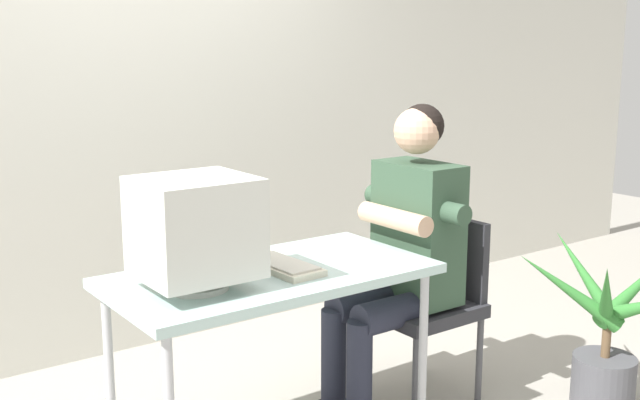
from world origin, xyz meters
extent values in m
cube|color=silver|center=(0.30, 1.40, 1.50)|extent=(8.00, 0.10, 3.00)
cylinder|color=#B7B7BC|center=(0.56, -0.26, 0.36)|extent=(0.04, 0.04, 0.71)
cylinder|color=#B7B7BC|center=(-0.56, 0.26, 0.36)|extent=(0.04, 0.04, 0.71)
cylinder|color=#B7B7BC|center=(0.56, 0.26, 0.36)|extent=(0.04, 0.04, 0.71)
cube|color=silver|center=(0.00, 0.00, 0.73)|extent=(1.25, 0.65, 0.04)
cylinder|color=silver|center=(-0.34, -0.04, 0.76)|extent=(0.23, 0.23, 0.02)
cylinder|color=silver|center=(-0.34, -0.04, 0.79)|extent=(0.06, 0.06, 0.03)
cube|color=silver|center=(-0.34, -0.04, 0.98)|extent=(0.39, 0.36, 0.35)
cube|color=black|center=(-0.13, -0.04, 0.98)|extent=(0.01, 0.31, 0.29)
cube|color=beige|center=(0.04, 0.02, 0.76)|extent=(0.18, 0.44, 0.02)
cube|color=beige|center=(0.04, 0.02, 0.78)|extent=(0.16, 0.39, 0.01)
cylinder|color=#4C4C51|center=(0.61, -0.18, 0.20)|extent=(0.03, 0.03, 0.40)
cylinder|color=#4C4C51|center=(1.00, -0.18, 0.20)|extent=(0.03, 0.03, 0.40)
cylinder|color=#4C4C51|center=(0.61, 0.22, 0.20)|extent=(0.03, 0.03, 0.40)
cylinder|color=#4C4C51|center=(1.00, 0.22, 0.20)|extent=(0.03, 0.03, 0.40)
cube|color=#2D2D33|center=(0.80, 0.02, 0.43)|extent=(0.45, 0.45, 0.06)
cube|color=#2D2D33|center=(1.01, 0.02, 0.65)|extent=(0.04, 0.41, 0.37)
cube|color=#334C38|center=(0.78, 0.02, 0.79)|extent=(0.22, 0.39, 0.62)
sphere|color=tan|center=(0.76, 0.02, 1.24)|extent=(0.20, 0.20, 0.20)
sphere|color=black|center=(0.79, 0.02, 1.26)|extent=(0.19, 0.19, 0.19)
cylinder|color=#262838|center=(0.59, -0.07, 0.48)|extent=(0.40, 0.14, 0.14)
cylinder|color=#262838|center=(0.59, 0.11, 0.48)|extent=(0.40, 0.14, 0.14)
cylinder|color=#262838|center=(0.39, -0.07, 0.24)|extent=(0.11, 0.11, 0.48)
cylinder|color=#262838|center=(0.39, 0.11, 0.24)|extent=(0.11, 0.11, 0.48)
cylinder|color=#334C38|center=(0.76, -0.21, 0.92)|extent=(0.09, 0.14, 0.09)
cylinder|color=#334C38|center=(0.76, 0.25, 0.92)|extent=(0.09, 0.14, 0.09)
cylinder|color=tan|center=(0.64, 0.02, 0.87)|extent=(0.09, 0.39, 0.09)
cylinder|color=#4C4C51|center=(1.43, -0.54, 0.11)|extent=(0.28, 0.28, 0.23)
cylinder|color=brown|center=(1.43, -0.54, 0.33)|extent=(0.04, 0.04, 0.20)
cone|color=#327730|center=(1.61, -0.56, 0.54)|extent=(0.50, 0.14, 0.35)
cone|color=#327730|center=(1.47, -0.38, 0.56)|extent=(0.18, 0.46, 0.41)
cone|color=#327730|center=(1.29, -0.43, 0.54)|extent=(0.40, 0.38, 0.39)
cone|color=#327730|center=(1.28, -0.62, 0.56)|extent=(0.42, 0.28, 0.43)
camera|label=1|loc=(-1.54, -2.44, 1.61)|focal=43.70mm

